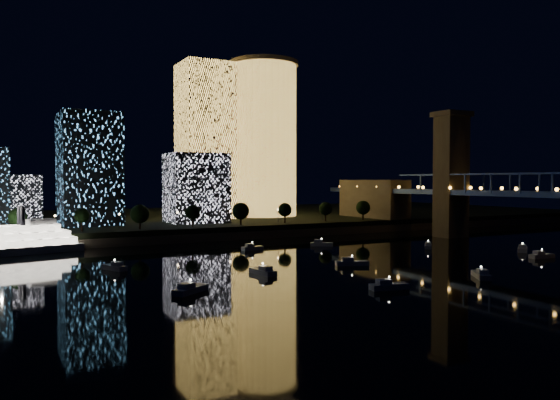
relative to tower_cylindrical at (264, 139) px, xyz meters
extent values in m
plane|color=black|center=(-23.35, -134.23, -43.42)|extent=(520.00, 520.00, 0.00)
cube|color=black|center=(-23.35, 25.77, -40.92)|extent=(420.00, 160.00, 5.00)
cube|color=#6B5E4C|center=(-23.35, -52.23, -41.92)|extent=(420.00, 6.00, 3.00)
cylinder|color=#F6BA4E|center=(0.00, 0.00, -1.13)|extent=(32.00, 32.00, 74.58)
cylinder|color=#6B5E4C|center=(0.00, 0.00, 37.17)|extent=(34.00, 34.00, 2.00)
cube|color=#F6BA4E|center=(-32.09, -2.18, -2.37)|extent=(22.66, 22.66, 72.10)
cube|color=white|center=(-44.20, -24.26, -23.88)|extent=(23.63, 19.99, 29.08)
cube|color=#53A5E3|center=(-86.03, -14.71, -16.21)|extent=(22.21, 28.87, 44.42)
cube|color=white|center=(-113.63, -12.36, -28.49)|extent=(19.85, 18.04, 19.85)
cube|color=#6B5E4C|center=(41.65, -84.23, -19.42)|extent=(11.00, 9.00, 48.00)
cube|color=#6B5E4C|center=(41.65, -84.23, 5.58)|extent=(13.00, 11.00, 2.00)
cube|color=navy|center=(36.65, -134.23, -18.42)|extent=(0.50, 150.00, 0.50)
cube|color=#6B5E4C|center=(41.65, -34.23, -31.92)|extent=(12.00, 40.00, 23.00)
cube|color=navy|center=(36.65, -122.23, -21.92)|extent=(0.50, 0.50, 7.00)
cube|color=navy|center=(36.65, -98.23, -21.92)|extent=(0.50, 0.50, 7.00)
cube|color=navy|center=(36.65, -74.23, -21.92)|extent=(0.50, 0.50, 7.00)
sphere|color=#FFA738|center=(36.15, -134.23, -23.62)|extent=(1.20, 1.20, 1.20)
sphere|color=#FFA738|center=(36.15, -89.23, -23.62)|extent=(1.20, 1.20, 1.20)
sphere|color=#FFA738|center=(36.15, -44.23, -23.62)|extent=(1.20, 1.20, 1.20)
cube|color=silver|center=(-118.59, -59.75, -42.25)|extent=(47.98, 20.31, 2.34)
cube|color=white|center=(-118.59, -59.75, -40.01)|extent=(43.96, 18.54, 2.14)
cube|color=white|center=(-118.59, -59.75, -37.86)|extent=(39.95, 16.77, 2.14)
cube|color=white|center=(-118.59, -59.75, -35.72)|extent=(34.03, 14.59, 2.14)
cube|color=silver|center=(-107.16, -57.29, -33.87)|extent=(8.85, 7.35, 1.75)
cylinder|color=black|center=(-112.46, -60.43, -31.72)|extent=(1.36, 1.36, 5.85)
cylinder|color=black|center=(-113.28, -56.62, -31.72)|extent=(1.36, 1.36, 5.85)
cube|color=silver|center=(-20.42, -85.89, -42.82)|extent=(7.81, 6.40, 1.20)
cube|color=silver|center=(-21.38, -85.24, -41.72)|extent=(3.38, 3.19, 1.00)
sphere|color=white|center=(-20.42, -85.89, -40.82)|extent=(0.36, 0.36, 0.36)
cube|color=silver|center=(-93.78, -104.36, -42.82)|extent=(5.33, 7.84, 1.20)
cube|color=silver|center=(-93.31, -105.39, -41.72)|extent=(2.88, 3.21, 1.00)
sphere|color=white|center=(-93.78, -104.36, -40.82)|extent=(0.36, 0.36, 0.36)
cube|color=silver|center=(-63.55, -127.53, -42.82)|extent=(3.71, 8.73, 1.20)
cube|color=silver|center=(-63.39, -128.79, -41.72)|extent=(2.54, 3.21, 1.00)
sphere|color=white|center=(-63.55, -127.53, -40.82)|extent=(0.36, 0.36, 0.36)
cube|color=silver|center=(-85.91, -140.15, -42.82)|extent=(8.82, 7.29, 1.20)
cube|color=silver|center=(-87.00, -140.90, -41.72)|extent=(3.82, 3.62, 1.00)
sphere|color=white|center=(-85.91, -140.15, -40.82)|extent=(0.36, 0.36, 0.36)
cube|color=silver|center=(28.65, -127.92, -42.82)|extent=(8.61, 7.39, 1.20)
cube|color=silver|center=(27.61, -128.70, -41.72)|extent=(3.78, 3.62, 1.00)
sphere|color=white|center=(28.65, -127.92, -40.82)|extent=(0.36, 0.36, 0.36)
cube|color=silver|center=(-46.26, -84.74, -42.82)|extent=(7.45, 3.14, 1.20)
cube|color=silver|center=(-47.33, -84.87, -41.72)|extent=(2.73, 2.16, 1.00)
sphere|color=white|center=(-46.26, -84.74, -40.82)|extent=(0.36, 0.36, 0.36)
cube|color=silver|center=(-20.95, -155.55, -42.82)|extent=(6.80, 8.34, 1.20)
cube|color=silver|center=(-21.64, -156.58, -41.72)|extent=(3.40, 3.60, 1.00)
sphere|color=white|center=(-20.95, -155.55, -40.82)|extent=(0.36, 0.36, 0.36)
cube|color=silver|center=(20.33, -140.95, -42.82)|extent=(7.97, 3.41, 1.20)
cube|color=silver|center=(19.19, -140.80, -41.72)|extent=(2.93, 2.33, 1.00)
sphere|color=white|center=(20.33, -140.95, -40.82)|extent=(0.36, 0.36, 0.36)
cube|color=silver|center=(-48.58, -156.30, -42.82)|extent=(8.44, 4.12, 1.20)
cube|color=silver|center=(-49.77, -156.06, -41.72)|extent=(3.19, 2.62, 1.00)
sphere|color=white|center=(-48.58, -156.30, -40.82)|extent=(0.36, 0.36, 0.36)
cube|color=silver|center=(7.52, -107.92, -42.82)|extent=(6.31, 6.53, 1.20)
cube|color=silver|center=(6.81, -108.68, -41.72)|extent=(2.95, 2.98, 1.00)
sphere|color=white|center=(7.52, -107.92, -40.82)|extent=(0.36, 0.36, 0.36)
cube|color=silver|center=(-36.57, -126.43, -42.82)|extent=(9.03, 5.80, 1.20)
cube|color=silver|center=(-37.77, -125.94, -41.72)|extent=(3.64, 3.21, 1.00)
sphere|color=white|center=(-36.57, -126.43, -40.82)|extent=(0.36, 0.36, 0.36)
cylinder|color=black|center=(-113.35, -46.23, -36.42)|extent=(0.70, 0.70, 4.00)
sphere|color=black|center=(-113.35, -46.23, -32.92)|extent=(6.01, 6.01, 6.01)
cylinder|color=black|center=(-93.35, -46.23, -36.42)|extent=(0.70, 0.70, 4.00)
sphere|color=black|center=(-93.35, -46.23, -32.92)|extent=(5.12, 5.12, 5.12)
cylinder|color=black|center=(-73.35, -46.23, -36.42)|extent=(0.70, 0.70, 4.00)
sphere|color=black|center=(-73.35, -46.23, -32.92)|extent=(6.90, 6.90, 6.90)
cylinder|color=black|center=(-53.35, -46.23, -36.42)|extent=(0.70, 0.70, 4.00)
sphere|color=black|center=(-53.35, -46.23, -32.92)|extent=(5.65, 5.65, 5.65)
cylinder|color=black|center=(-33.35, -46.23, -36.42)|extent=(0.70, 0.70, 4.00)
sphere|color=black|center=(-33.35, -46.23, -32.92)|extent=(6.89, 6.89, 6.89)
cylinder|color=black|center=(-13.35, -46.23, -36.42)|extent=(0.70, 0.70, 4.00)
sphere|color=black|center=(-13.35, -46.23, -32.92)|extent=(5.73, 5.73, 5.73)
cylinder|color=black|center=(6.65, -46.23, -36.42)|extent=(0.70, 0.70, 4.00)
sphere|color=black|center=(6.65, -46.23, -32.92)|extent=(5.67, 5.67, 5.67)
cylinder|color=black|center=(26.65, -46.23, -36.42)|extent=(0.70, 0.70, 4.00)
sphere|color=black|center=(26.65, -46.23, -32.92)|extent=(6.35, 6.35, 6.35)
cylinder|color=black|center=(-101.35, -40.23, -35.92)|extent=(0.24, 0.24, 5.00)
sphere|color=#FFCC7F|center=(-101.35, -40.23, -33.12)|extent=(0.70, 0.70, 0.70)
cylinder|color=black|center=(-79.35, -40.23, -35.92)|extent=(0.24, 0.24, 5.00)
sphere|color=#FFCC7F|center=(-79.35, -40.23, -33.12)|extent=(0.70, 0.70, 0.70)
cylinder|color=black|center=(-57.35, -40.23, -35.92)|extent=(0.24, 0.24, 5.00)
sphere|color=#FFCC7F|center=(-57.35, -40.23, -33.12)|extent=(0.70, 0.70, 0.70)
cylinder|color=black|center=(-35.35, -40.23, -35.92)|extent=(0.24, 0.24, 5.00)
sphere|color=#FFCC7F|center=(-35.35, -40.23, -33.12)|extent=(0.70, 0.70, 0.70)
cylinder|color=black|center=(-13.35, -40.23, -35.92)|extent=(0.24, 0.24, 5.00)
sphere|color=#FFCC7F|center=(-13.35, -40.23, -33.12)|extent=(0.70, 0.70, 0.70)
cylinder|color=black|center=(8.65, -40.23, -35.92)|extent=(0.24, 0.24, 5.00)
sphere|color=#FFCC7F|center=(8.65, -40.23, -33.12)|extent=(0.70, 0.70, 0.70)
camera|label=1|loc=(-121.05, -244.57, -20.97)|focal=35.00mm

